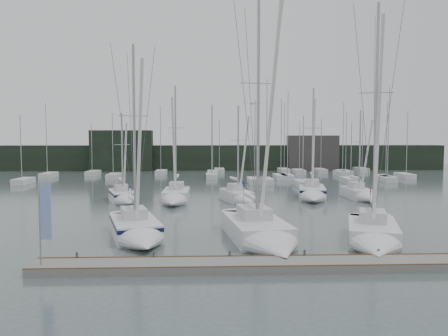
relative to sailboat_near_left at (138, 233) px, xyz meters
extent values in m
plane|color=#435150|center=(7.61, -1.03, -0.59)|extent=(160.00, 160.00, 0.00)
cube|color=slate|center=(7.61, -6.03, -0.39)|extent=(24.00, 2.00, 0.40)
cube|color=black|center=(7.61, 60.97, 1.91)|extent=(90.00, 4.00, 5.00)
cube|color=black|center=(-12.39, 58.97, 3.41)|extent=(12.00, 3.00, 8.00)
cube|color=#393734|center=(25.61, 58.97, 2.91)|extent=(10.00, 3.00, 7.00)
cube|color=#BDBCC1|center=(5.17, 42.55, -0.24)|extent=(1.80, 4.50, 0.90)
cylinder|color=#94969B|center=(5.17, 42.05, 5.61)|extent=(0.12, 0.12, 10.79)
cube|color=#BDBCC1|center=(-10.57, 42.85, -0.24)|extent=(1.80, 4.50, 0.90)
cylinder|color=#94969B|center=(-10.57, 42.35, 5.08)|extent=(0.12, 0.12, 9.73)
cube|color=#BDBCC1|center=(25.14, 34.60, -0.24)|extent=(1.80, 4.50, 0.90)
cylinder|color=#94969B|center=(25.14, 34.10, 4.23)|extent=(0.12, 0.12, 8.03)
cube|color=#BDBCC1|center=(12.85, 34.14, -0.24)|extent=(1.80, 4.50, 0.90)
cylinder|color=#94969B|center=(12.85, 33.64, 7.21)|extent=(0.12, 0.12, 14.00)
cube|color=#BDBCC1|center=(11.26, 34.74, -0.24)|extent=(1.80, 4.50, 0.90)
cylinder|color=#94969B|center=(11.26, 34.24, 5.77)|extent=(0.12, 0.12, 11.11)
cube|color=#BDBCC1|center=(15.98, 40.36, -0.24)|extent=(1.80, 4.50, 0.90)
cylinder|color=#94969B|center=(15.98, 39.86, 6.09)|extent=(0.12, 0.12, 11.76)
cube|color=#BDBCC1|center=(27.83, 46.98, -0.24)|extent=(1.80, 4.50, 0.90)
cylinder|color=#94969B|center=(27.83, 46.48, 6.10)|extent=(0.12, 0.12, 11.78)
cube|color=#BDBCC1|center=(28.97, 48.88, -0.24)|extent=(1.80, 4.50, 0.90)
cylinder|color=#94969B|center=(28.97, 48.38, 5.41)|extent=(0.12, 0.12, 10.40)
cube|color=#BDBCC1|center=(36.58, 41.67, -0.24)|extent=(1.80, 4.50, 0.90)
cylinder|color=#94969B|center=(36.58, 41.17, 5.29)|extent=(0.12, 0.12, 10.16)
cube|color=#BDBCC1|center=(-21.87, 35.48, -0.24)|extent=(1.80, 4.50, 0.90)
cylinder|color=#94969B|center=(-21.87, 34.98, 4.71)|extent=(0.12, 0.12, 9.00)
cube|color=#BDBCC1|center=(34.09, 54.91, -0.24)|extent=(1.80, 4.50, 0.90)
cylinder|color=#94969B|center=(34.09, 54.41, 5.74)|extent=(0.12, 0.12, 11.05)
cube|color=#BDBCC1|center=(-15.50, 49.02, -0.24)|extent=(1.80, 4.50, 0.90)
cylinder|color=#94969B|center=(-15.50, 48.52, 4.23)|extent=(0.12, 0.12, 8.04)
cube|color=#BDBCC1|center=(-21.78, 45.17, -0.24)|extent=(1.80, 4.50, 0.90)
cylinder|color=#94969B|center=(-21.78, 44.67, 5.94)|extent=(0.12, 0.12, 11.45)
cube|color=#BDBCC1|center=(31.32, 36.51, -0.24)|extent=(1.80, 4.50, 0.90)
cylinder|color=#94969B|center=(31.32, 36.01, 6.88)|extent=(0.12, 0.12, 13.34)
cube|color=#BDBCC1|center=(17.39, 31.10, -0.24)|extent=(1.80, 4.50, 0.90)
cylinder|color=#94969B|center=(17.39, 30.60, 4.59)|extent=(0.12, 0.12, 8.77)
cube|color=#BDBCC1|center=(25.53, 52.64, -0.24)|extent=(1.80, 4.50, 0.90)
cylinder|color=#94969B|center=(25.53, 52.14, 4.83)|extent=(0.12, 0.12, 9.24)
cube|color=#BDBCC1|center=(5.41, 48.56, -0.24)|extent=(1.80, 4.50, 0.90)
cylinder|color=#94969B|center=(5.41, 48.06, 6.05)|extent=(0.12, 0.12, 11.68)
cube|color=#BDBCC1|center=(17.00, 40.38, -0.24)|extent=(1.80, 4.50, 0.90)
cylinder|color=#94969B|center=(17.00, 39.88, 6.68)|extent=(0.12, 0.12, 12.93)
cube|color=#BDBCC1|center=(6.73, 53.96, -0.24)|extent=(1.80, 4.50, 0.90)
cylinder|color=#94969B|center=(6.73, 53.46, 4.75)|extent=(0.12, 0.12, 9.08)
cube|color=#BDBCC1|center=(-3.74, 50.09, -0.24)|extent=(1.80, 4.50, 0.90)
cylinder|color=#94969B|center=(-3.74, 49.59, 5.89)|extent=(0.12, 0.12, 11.36)
cube|color=#BDBCC1|center=(18.85, 53.52, -0.24)|extent=(1.80, 4.50, 0.90)
cylinder|color=#94969B|center=(18.85, 53.02, 6.32)|extent=(0.12, 0.12, 12.21)
cube|color=#BDBCC1|center=(21.12, 50.79, -0.24)|extent=(1.80, 4.50, 0.90)
cylinder|color=#94969B|center=(21.12, 50.29, 4.59)|extent=(0.12, 0.12, 8.76)
cube|color=#BDBCC1|center=(31.82, 38.32, -0.24)|extent=(1.80, 4.50, 0.90)
cylinder|color=#94969B|center=(31.82, 37.82, 5.87)|extent=(0.12, 0.12, 11.31)
cube|color=#BDBCC1|center=(-0.46, 1.52, -0.14)|extent=(4.41, 6.37, 1.48)
cone|color=#BDBCC1|center=(0.74, -2.44, -0.14)|extent=(3.45, 3.20, 2.85)
cube|color=#BCBBC0|center=(-0.60, 1.99, 0.94)|extent=(2.17, 2.67, 0.69)
cylinder|color=#94969B|center=(-0.34, 1.13, 6.35)|extent=(0.18, 0.18, 11.51)
cylinder|color=white|center=(-0.79, 2.63, 1.82)|extent=(1.08, 2.79, 0.28)
cube|color=#0E1235|center=(-0.46, 1.52, 0.35)|extent=(4.43, 6.40, 0.25)
cube|color=navy|center=(-1.35, 4.48, 2.37)|extent=(0.17, 0.51, 0.35)
cube|color=#BDBCC1|center=(7.64, 0.77, -0.11)|extent=(4.30, 7.60, 1.59)
cone|color=#BDBCC1|center=(8.31, -4.34, -0.11)|extent=(3.77, 3.51, 3.39)
cube|color=#BCBBC0|center=(7.57, 1.29, 1.06)|extent=(2.23, 3.10, 0.74)
cylinder|color=#94969B|center=(7.71, 0.25, 8.06)|extent=(0.19, 0.19, 14.76)
cylinder|color=white|center=(7.46, 2.20, 2.01)|extent=(0.75, 3.53, 0.30)
cube|color=navy|center=(7.15, 4.55, 2.59)|extent=(0.09, 0.57, 0.38)
cube|color=#BDBCC1|center=(15.13, -0.30, -0.14)|extent=(4.70, 6.71, 1.48)
cone|color=#BDBCC1|center=(13.78, -4.43, -0.14)|extent=(3.62, 3.40, 2.96)
cube|color=#BCBBC0|center=(15.28, 0.17, 0.94)|extent=(2.30, 2.82, 0.69)
cylinder|color=#94969B|center=(14.99, -0.71, 7.49)|extent=(0.18, 0.18, 13.79)
cylinder|color=white|center=(15.50, 0.86, 1.83)|extent=(1.18, 2.92, 0.28)
cube|color=maroon|center=(16.13, 2.79, 2.37)|extent=(0.18, 0.51, 0.36)
cube|color=#BDBCC1|center=(-4.39, 17.69, -0.18)|extent=(3.69, 5.17, 1.36)
cone|color=#BDBCC1|center=(-3.28, 14.53, -0.18)|extent=(2.80, 2.65, 2.26)
cube|color=#BCBBC0|center=(-4.54, 18.12, 0.81)|extent=(1.80, 2.18, 0.63)
cylinder|color=#94969B|center=(-4.28, 17.38, 4.52)|extent=(0.16, 0.16, 8.05)
cylinder|color=white|center=(-4.70, 18.58, 1.63)|extent=(1.00, 2.24, 0.25)
cube|color=#0E1235|center=(-4.39, 17.69, 0.27)|extent=(3.72, 5.20, 0.23)
cube|color=#BDBCC1|center=(1.20, 17.64, -0.13)|extent=(2.61, 5.59, 1.53)
cone|color=#BDBCC1|center=(1.16, 13.66, -0.13)|extent=(2.58, 2.41, 2.55)
cube|color=#BCBBC0|center=(1.21, 18.15, 1.00)|extent=(1.43, 2.24, 0.72)
cylinder|color=#94969B|center=(1.20, 17.24, 5.98)|extent=(0.18, 0.18, 10.67)
cylinder|color=white|center=(1.21, 18.75, 1.92)|extent=(0.31, 2.72, 0.29)
cube|color=#BDBCC1|center=(7.53, 17.19, -0.16)|extent=(3.44, 4.95, 1.43)
cone|color=#BDBCC1|center=(8.42, 14.10, -0.16)|extent=(2.72, 2.48, 2.28)
cube|color=#BCBBC0|center=(7.40, 17.65, 0.88)|extent=(1.70, 2.08, 0.67)
cylinder|color=#94969B|center=(7.62, 16.88, 4.92)|extent=(0.17, 0.17, 8.74)
cylinder|color=white|center=(7.28, 18.05, 1.74)|extent=(0.86, 2.19, 0.27)
cube|color=#BDBCC1|center=(15.93, 19.38, -0.12)|extent=(3.81, 6.08, 1.58)
cone|color=#BDBCC1|center=(15.13, 15.43, -0.12)|extent=(3.16, 2.92, 2.73)
cube|color=#BCBBC0|center=(16.04, 19.89, 1.04)|extent=(1.92, 2.51, 0.74)
cylinder|color=#94969B|center=(15.85, 18.98, 6.01)|extent=(0.19, 0.19, 10.67)
cylinder|color=white|center=(16.16, 20.49, 1.99)|extent=(0.84, 2.76, 0.29)
cube|color=#0E1235|center=(15.93, 19.38, 0.41)|extent=(3.83, 6.10, 0.26)
cube|color=#BDBCC1|center=(20.88, 18.97, -0.18)|extent=(2.51, 4.80, 1.37)
cone|color=#BDBCC1|center=(21.05, 15.63, -0.18)|extent=(2.38, 2.12, 2.28)
cube|color=#BCBBC0|center=(20.86, 19.43, 0.83)|extent=(1.35, 1.94, 0.64)
cylinder|color=#94969B|center=(20.90, 18.64, 4.75)|extent=(0.16, 0.16, 8.48)
cylinder|color=white|center=(20.84, 19.91, 1.65)|extent=(0.37, 2.30, 0.26)
sphere|color=#DC4713|center=(7.02, 10.58, -0.59)|extent=(0.54, 0.54, 0.54)
sphere|color=#DC4713|center=(9.82, 13.47, -0.59)|extent=(0.58, 0.58, 0.58)
sphere|color=#DC4713|center=(-2.51, 9.50, -0.59)|extent=(0.49, 0.49, 0.49)
cylinder|color=#94969B|center=(-3.80, -6.28, 1.87)|extent=(0.08, 0.08, 4.11)
cube|color=blue|center=(-3.48, -6.30, 2.46)|extent=(0.55, 0.05, 2.74)
ellipsoid|color=silver|center=(7.39, 1.08, 8.34)|extent=(0.40, 0.52, 0.21)
cube|color=gray|center=(7.12, 1.20, 8.36)|extent=(0.49, 0.32, 0.12)
cube|color=gray|center=(7.66, 0.96, 8.36)|extent=(0.49, 0.32, 0.12)
camera|label=1|loc=(4.42, -27.75, 6.12)|focal=35.00mm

